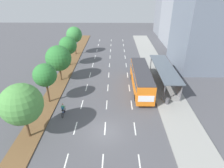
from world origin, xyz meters
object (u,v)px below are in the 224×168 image
(cyclist, at_px, (63,110))
(median_tree_fifth, at_px, (74,35))
(median_tree_nearest, at_px, (22,104))
(median_tree_fourth, at_px, (68,46))
(bus_shelter, at_px, (166,74))
(bus, at_px, (141,77))
(median_tree_second, at_px, (45,75))
(trash_bin, at_px, (167,101))
(median_tree_third, at_px, (58,58))

(cyclist, distance_m, median_tree_fifth, 24.57)
(median_tree_fifth, bearing_deg, median_tree_nearest, -89.99)
(median_tree_fourth, bearing_deg, bus_shelter, -24.39)
(bus_shelter, xyz_separation_m, bus, (-4.28, -1.93, 0.20))
(bus_shelter, height_order, cyclist, bus_shelter)
(bus_shelter, distance_m, cyclist, 17.51)
(median_tree_fourth, xyz_separation_m, median_tree_fifth, (-0.04, 7.02, 0.50))
(bus, height_order, median_tree_nearest, median_tree_nearest)
(bus_shelter, distance_m, median_tree_fourth, 19.66)
(median_tree_second, xyz_separation_m, trash_bin, (16.68, -0.39, -3.68))
(median_tree_fourth, relative_size, trash_bin, 6.92)
(cyclist, xyz_separation_m, median_tree_third, (-2.83, 10.05, 3.30))
(bus, xyz_separation_m, cyclist, (-10.70, -7.09, -1.28))
(cyclist, bearing_deg, trash_bin, 10.79)
(median_tree_fifth, xyz_separation_m, trash_bin, (16.73, -21.44, -4.15))
(trash_bin, bearing_deg, median_tree_second, 178.67)
(median_tree_nearest, height_order, median_tree_third, median_tree_nearest)
(bus, bearing_deg, cyclist, -146.48)
(bus_shelter, bearing_deg, bus, -155.78)
(bus_shelter, distance_m, median_tree_fifth, 23.51)
(bus_shelter, xyz_separation_m, median_tree_second, (-17.76, -5.98, 2.39))
(median_tree_fourth, bearing_deg, median_tree_nearest, -90.08)
(median_tree_second, bearing_deg, bus_shelter, 18.60)
(bus_shelter, bearing_deg, median_tree_nearest, -143.88)
(cyclist, height_order, median_tree_fourth, median_tree_fourth)
(bus_shelter, distance_m, median_tree_third, 17.98)
(median_tree_third, bearing_deg, median_tree_fourth, 89.69)
(median_tree_fifth, bearing_deg, median_tree_second, -89.85)
(bus_shelter, height_order, median_tree_third, median_tree_third)
(cyclist, bearing_deg, bus_shelter, 31.03)
(trash_bin, bearing_deg, median_tree_fourth, 139.18)
(bus, xyz_separation_m, median_tree_fourth, (-13.50, 9.98, 2.15))
(bus, distance_m, cyclist, 12.90)
(bus, relative_size, median_tree_nearest, 1.78)
(median_tree_nearest, height_order, median_tree_fourth, median_tree_nearest)
(median_tree_second, bearing_deg, bus, 16.72)
(median_tree_nearest, height_order, median_tree_fifth, median_tree_fifth)
(median_tree_nearest, relative_size, median_tree_second, 1.10)
(median_tree_nearest, bearing_deg, bus_shelter, 36.12)
(bus_shelter, distance_m, bus, 4.70)
(bus_shelter, bearing_deg, trash_bin, -99.63)
(bus_shelter, height_order, median_tree_nearest, median_tree_nearest)
(median_tree_third, bearing_deg, trash_bin, -23.87)
(bus_shelter, bearing_deg, median_tree_second, -161.40)
(median_tree_nearest, xyz_separation_m, trash_bin, (16.73, 6.63, -3.72))
(bus, bearing_deg, bus_shelter, 24.22)
(median_tree_nearest, bearing_deg, trash_bin, 21.62)
(median_tree_third, xyz_separation_m, median_tree_fourth, (0.04, 7.02, 0.13))
(bus, xyz_separation_m, median_tree_nearest, (-13.53, -11.07, 2.22))
(median_tree_second, bearing_deg, median_tree_third, 90.44)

